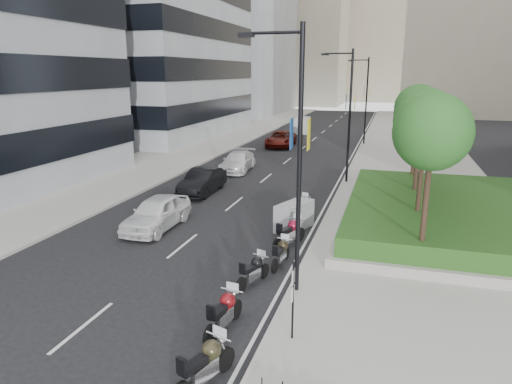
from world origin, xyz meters
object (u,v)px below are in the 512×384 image
at_px(motorcycle_3, 281,253).
at_px(car_a, 157,213).
at_px(car_b, 202,181).
at_px(lamp_post_0, 295,150).
at_px(lamp_post_1, 348,110).
at_px(motorcycle_4, 290,233).
at_px(motorcycle_0, 205,365).
at_px(motorcycle_5, 294,216).
at_px(parking_sign, 293,296).
at_px(car_c, 238,162).
at_px(delivery_van, 302,126).
at_px(motorcycle_1, 224,312).
at_px(motorcycle_6, 300,206).
at_px(car_d, 281,139).
at_px(lamp_post_2, 365,96).
at_px(motorcycle_2, 254,271).

relative_size(motorcycle_3, car_a, 0.42).
bearing_deg(car_b, lamp_post_0, -54.71).
height_order(lamp_post_1, motorcycle_4, lamp_post_1).
bearing_deg(motorcycle_0, motorcycle_5, 19.79).
distance_m(parking_sign, car_a, 11.55).
height_order(car_c, delivery_van, delivery_van).
distance_m(lamp_post_0, motorcycle_1, 5.55).
height_order(lamp_post_1, car_c, lamp_post_1).
xyz_separation_m(lamp_post_1, motorcycle_4, (-1.04, -12.70, -4.44)).
bearing_deg(motorcycle_6, lamp_post_0, -153.15).
bearing_deg(delivery_van, motorcycle_6, -82.80).
bearing_deg(motorcycle_4, delivery_van, 32.68).
height_order(parking_sign, motorcycle_1, parking_sign).
relative_size(motorcycle_0, car_b, 0.47).
bearing_deg(car_c, motorcycle_5, -64.21).
xyz_separation_m(car_b, car_c, (-0.05, 7.10, -0.04)).
height_order(parking_sign, motorcycle_0, parking_sign).
bearing_deg(motorcycle_6, motorcycle_0, -160.69).
height_order(motorcycle_0, motorcycle_3, motorcycle_0).
height_order(car_d, delivery_van, delivery_van).
relative_size(motorcycle_0, car_d, 0.39).
distance_m(parking_sign, car_c, 23.67).
xyz_separation_m(motorcycle_5, car_c, (-7.13, 12.30, 0.05)).
height_order(motorcycle_1, car_d, car_d).
bearing_deg(car_b, car_a, -85.91).
xyz_separation_m(car_c, car_d, (0.41, 12.68, 0.06)).
distance_m(lamp_post_0, delivery_van, 44.25).
relative_size(lamp_post_2, motorcycle_4, 4.06).
height_order(parking_sign, car_a, parking_sign).
height_order(motorcycle_3, motorcycle_6, motorcycle_6).
relative_size(lamp_post_1, motorcycle_3, 4.56).
distance_m(motorcycle_0, car_b, 18.73).
distance_m(lamp_post_0, parking_sign, 4.74).
relative_size(motorcycle_2, motorcycle_5, 0.79).
distance_m(lamp_post_1, car_c, 9.68).
distance_m(motorcycle_2, motorcycle_4, 4.09).
xyz_separation_m(motorcycle_4, delivery_van, (-7.12, 38.99, 0.24)).
bearing_deg(car_b, motorcycle_3, -52.25).
height_order(lamp_post_0, motorcycle_3, lamp_post_0).
distance_m(lamp_post_0, lamp_post_2, 35.00).
xyz_separation_m(motorcycle_1, delivery_van, (-6.74, 46.24, 0.27)).
xyz_separation_m(lamp_post_2, motorcycle_5, (-1.33, -28.46, -4.38)).
height_order(lamp_post_1, motorcycle_5, lamp_post_1).
relative_size(motorcycle_3, car_c, 0.39).
bearing_deg(lamp_post_1, lamp_post_2, 90.00).
xyz_separation_m(motorcycle_2, car_a, (-6.38, 4.54, 0.27)).
bearing_deg(motorcycle_4, motorcycle_3, -154.74).
xyz_separation_m(lamp_post_2, motorcycle_0, (-0.98, -40.46, -4.45)).
bearing_deg(motorcycle_4, car_c, 49.37).
bearing_deg(motorcycle_6, car_b, 84.10).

